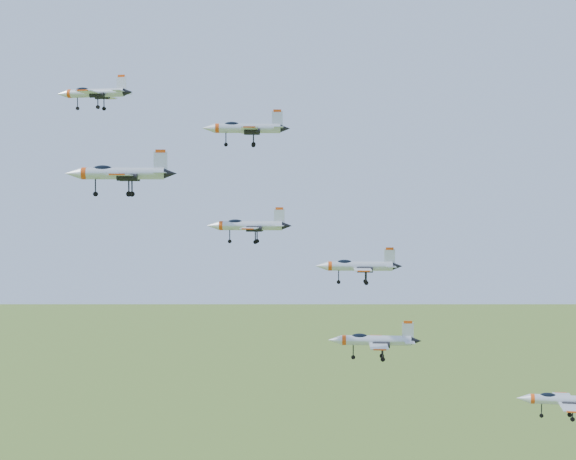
# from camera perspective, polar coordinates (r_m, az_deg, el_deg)

# --- Properties ---
(jet_lead) EXTENTS (13.08, 10.77, 3.50)m
(jet_lead) POSITION_cam_1_polar(r_m,az_deg,el_deg) (134.95, -13.65, 9.46)
(jet_lead) COLOR silver
(jet_left_high) EXTENTS (12.43, 10.57, 3.38)m
(jet_left_high) POSITION_cam_1_polar(r_m,az_deg,el_deg) (115.10, -3.07, 7.25)
(jet_left_high) COLOR silver
(jet_right_high) EXTENTS (13.46, 11.42, 3.65)m
(jet_right_high) POSITION_cam_1_polar(r_m,az_deg,el_deg) (99.90, -11.88, 3.98)
(jet_right_high) COLOR silver
(jet_left_low) EXTENTS (12.96, 10.89, 3.48)m
(jet_left_low) POSITION_cam_1_polar(r_m,az_deg,el_deg) (119.34, 4.97, -2.56)
(jet_left_low) COLOR silver
(jet_right_low) EXTENTS (10.73, 8.97, 2.87)m
(jet_right_low) POSITION_cam_1_polar(r_m,az_deg,el_deg) (99.80, -2.85, 0.32)
(jet_right_low) COLOR silver
(jet_trail) EXTENTS (12.43, 10.40, 3.33)m
(jet_trail) POSITION_cam_1_polar(r_m,az_deg,el_deg) (107.89, 6.10, -7.80)
(jet_trail) COLOR silver
(jet_extra) EXTENTS (12.96, 10.69, 3.47)m
(jet_extra) POSITION_cam_1_polar(r_m,az_deg,el_deg) (121.97, 18.92, -11.35)
(jet_extra) COLOR silver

